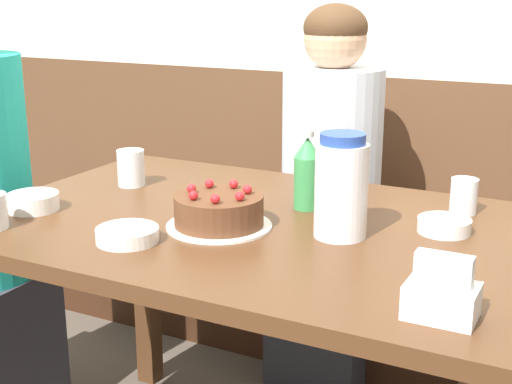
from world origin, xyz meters
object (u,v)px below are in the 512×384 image
Objects in this scene: bowl_rice_small at (127,235)px; glass_tumbler_short at (464,196)px; birthday_cake at (219,211)px; water_pitcher at (341,187)px; glass_shot_small at (131,168)px; person_pale_blue_shirt at (330,212)px; bench_seat at (364,294)px; soju_bottle at (307,172)px; bowl_soup_white at (444,225)px; bowl_side_dish at (33,202)px; napkin_holder at (442,295)px.

glass_tumbler_short is (0.57, 0.50, 0.03)m from bowl_rice_small.
water_pitcher is (0.25, 0.06, 0.07)m from birthday_cake.
person_pale_blue_shirt is (0.34, 0.56, -0.23)m from glass_shot_small.
birthday_cake is (-0.04, -0.91, 0.54)m from bench_seat.
person_pale_blue_shirt reaches higher than water_pitcher.
glass_tumbler_short is 0.07× the size of person_pale_blue_shirt.
water_pitcher is at bearing -11.32° from glass_shot_small.
bench_seat is 13.53× the size of soju_bottle.
glass_tumbler_short is at bearing -54.43° from bench_seat.
birthday_cake is 1.05× the size of water_pitcher.
bowl_soup_white is 0.95× the size of bowl_side_dish.
napkin_holder is 0.98m from bowl_side_dish.
birthday_cake is at bearing -165.65° from water_pitcher.
birthday_cake is at bearing 157.18° from napkin_holder.
napkin_holder is at bearing -7.76° from bowl_side_dish.
glass_shot_small is at bearing -177.33° from soju_bottle.
napkin_holder reaches higher than bowl_soup_white.
glass_tumbler_short reaches higher than bowl_side_dish.
person_pale_blue_shirt reaches higher than napkin_holder.
soju_bottle is at bearing 133.63° from napkin_holder.
napkin_holder is 0.98× the size of bowl_soup_white.
glass_shot_small is at bearing -120.01° from bench_seat.
person_pale_blue_shirt is (-0.47, 0.56, -0.20)m from bowl_soup_white.
napkin_holder is 1.14m from person_pale_blue_shirt.
birthday_cake is at bearing -156.95° from bowl_soup_white.
person_pale_blue_shirt is at bearing 84.57° from bowl_rice_small.
person_pale_blue_shirt reaches higher than bench_seat.
water_pitcher reaches higher than bowl_rice_small.
bowl_side_dish is at bearing -168.67° from birthday_cake.
glass_shot_small is at bearing 179.83° from bowl_soup_white.
glass_shot_small is at bearing -31.18° from person_pale_blue_shirt.
person_pale_blue_shirt reaches higher than birthday_cake.
bowl_soup_white is (-0.09, 0.41, -0.02)m from napkin_holder.
water_pitcher is 0.34m from glass_tumbler_short.
bench_seat is 22.28× the size of bowl_soup_white.
bowl_rice_small is at bearing -147.87° from bowl_soup_white.
birthday_cake is at bearing -26.93° from glass_shot_small.
person_pale_blue_shirt reaches higher than bowl_side_dish.
water_pitcher is at bearing -125.22° from glass_tumbler_short.
bowl_soup_white is 1.38× the size of glass_tumbler_short.
glass_tumbler_short is (0.40, -0.57, 0.55)m from bench_seat.
soju_bottle is at bearing 133.09° from water_pitcher.
napkin_holder reaches higher than bowl_side_dish.
bowl_rice_small is 0.76m from glass_tumbler_short.
bowl_rice_small reaches higher than bench_seat.
bowl_soup_white and bowl_rice_small have the same top height.
napkin_holder is at bearing -66.73° from bench_seat.
water_pitcher is at bearing 12.43° from bowl_side_dish.
bowl_side_dish is 0.29m from glass_shot_small.
bowl_soup_white is 0.87× the size of bowl_rice_small.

